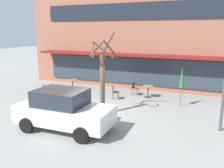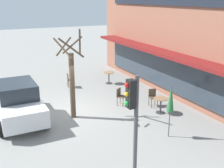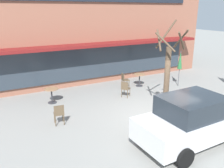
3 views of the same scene
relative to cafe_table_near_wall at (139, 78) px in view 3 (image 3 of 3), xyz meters
name	(u,v)px [view 3 (image 3 of 3)]	position (x,y,z in m)	size (l,w,h in m)	color
ground_plane	(158,118)	(-1.90, -4.19, -0.52)	(80.00, 80.00, 0.00)	gray
building_facade	(75,20)	(-1.90, 5.78, 3.32)	(16.62, 9.10, 7.68)	#935B47
cafe_table_near_wall	(139,78)	(0.00, 0.00, 0.00)	(0.70, 0.70, 0.76)	#333338
cafe_table_streetside	(52,93)	(-5.50, -0.21, 0.00)	(0.70, 0.70, 0.76)	#333338
patio_umbrella_green_folded	(180,60)	(2.16, -1.11, 1.11)	(0.28, 0.28, 2.20)	#4C4C51
cafe_chair_0	(59,113)	(-5.86, -2.75, 0.01)	(0.45, 0.45, 0.89)	brown
cafe_chair_1	(125,88)	(-1.80, -1.28, 0.01)	(0.56, 0.56, 0.89)	brown
cafe_chair_2	(124,79)	(-0.98, 0.18, 0.01)	(0.47, 0.47, 0.89)	brown
parked_sedan	(193,120)	(-2.13, -6.31, 0.36)	(4.23, 2.08, 1.76)	silver
street_tree	(167,74)	(-1.35, -3.98, 1.36)	(1.36, 1.36, 4.15)	brown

